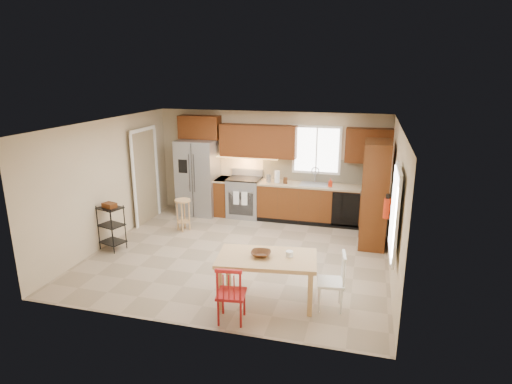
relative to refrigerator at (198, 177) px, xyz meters
The scene contains 33 objects.
floor 2.87m from the refrigerator, 51.34° to the right, with size 5.50×5.50×0.00m, color tan.
ceiling 3.15m from the refrigerator, 51.34° to the right, with size 5.50×5.00×0.02m, color silver.
wall_back 1.77m from the refrigerator, 12.44° to the left, with size 5.50×0.02×2.50m, color #CCB793.
wall_front 4.94m from the refrigerator, 69.82° to the right, with size 5.50×0.02×2.50m, color #CCB793.
wall_left 2.39m from the refrigerator, 116.29° to the right, with size 0.02×5.00×2.50m, color #CCB793.
wall_right 4.94m from the refrigerator, 25.53° to the right, with size 0.02×5.00×2.50m, color #CCB793.
refrigerator is the anchor object (origin of this frame).
range_stove 1.24m from the refrigerator, ahead, with size 0.76×0.63×0.92m, color gray.
base_cabinet_narrow 0.76m from the refrigerator, ahead, with size 0.30×0.60×0.90m, color #592A10.
base_cabinet_run 3.03m from the refrigerator, ahead, with size 2.92×0.60×0.90m, color #592A10.
dishwasher 3.59m from the refrigerator, ahead, with size 0.60×0.02×0.78m, color black.
backsplash 3.02m from the refrigerator, ahead, with size 2.92×0.03×0.55m, color beige.
upper_over_fridge 1.21m from the refrigerator, 90.00° to the left, with size 1.00×0.35×0.55m, color #5F290F.
upper_left_block 1.73m from the refrigerator, ahead, with size 1.80×0.35×0.75m, color #5F290F.
upper_right_block 4.06m from the refrigerator, ahead, with size 1.00×0.35×0.75m, color #5F290F.
window_back 2.92m from the refrigerator, ahead, with size 1.12×0.04×1.12m, color white.
sink 2.80m from the refrigerator, ahead, with size 0.62×0.46×0.16m, color gray.
undercab_glow 1.27m from the refrigerator, ahead, with size 1.60×0.30×0.01m, color #FFBF66.
soap_bottle 3.18m from the refrigerator, ahead, with size 0.09×0.09×0.19m, color red.
paper_towel 1.95m from the refrigerator, ahead, with size 0.12×0.12×0.28m, color white.
canister_steel 1.75m from the refrigerator, ahead, with size 0.11×0.11×0.18m, color gray.
canister_wood 2.15m from the refrigerator, ahead, with size 0.10×0.10×0.14m, color #4D2C14.
pantry 4.23m from the refrigerator, 12.62° to the right, with size 0.50×0.95×2.10m, color #592A10.
fire_extinguisher 4.76m from the refrigerator, 24.52° to the right, with size 0.12×0.12×0.36m, color red.
window_right 5.50m from the refrigerator, 36.79° to the right, with size 0.04×1.02×1.32m, color white.
doorway 1.28m from the refrigerator, 139.62° to the right, with size 0.04×0.95×2.10m, color #8C7A59.
dining_table 4.53m from the refrigerator, 54.73° to the right, with size 1.47×0.83×0.72m, color tan, non-canonical shape.
chair_red 4.90m from the refrigerator, 62.53° to the right, with size 0.40×0.40×0.86m, color #AF1B1B, non-canonical shape.
chair_white 5.09m from the refrigerator, 45.60° to the right, with size 0.40×0.40×0.86m, color white, non-canonical shape.
table_bowl 4.45m from the refrigerator, 55.69° to the right, with size 0.30×0.30×0.07m, color #4D2C14.
table_jar 4.62m from the refrigerator, 50.81° to the right, with size 0.10×0.10×0.12m, color white.
bar_stool 1.33m from the refrigerator, 84.32° to the right, with size 0.34×0.34×0.71m, color tan, non-canonical shape.
utility_cart 2.69m from the refrigerator, 107.60° to the right, with size 0.45×0.35×0.90m, color black, non-canonical shape.
Camera 1 is at (2.25, -7.25, 3.40)m, focal length 30.00 mm.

